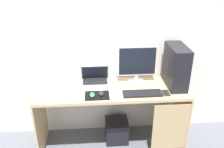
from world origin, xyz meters
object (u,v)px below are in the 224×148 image
Objects in this scene: keyboard at (142,93)px; laptop at (95,79)px; mouse_left at (101,93)px; monitor at (137,64)px; cell_phone at (166,93)px; mouse_right at (92,95)px; pc_tower at (176,67)px; subwoofer at (117,130)px.

laptop is at bearing 147.79° from keyboard.
laptop is 0.30m from mouse_left.
monitor is at bearing -1.65° from laptop.
cell_phone is (0.70, -0.02, -0.02)m from mouse_left.
mouse_right is at bearing -95.73° from laptop.
keyboard is (-0.40, -0.18, -0.22)m from pc_tower.
monitor reaches higher than mouse_right.
mouse_right is (-0.03, -0.32, -0.02)m from laptop.
pc_tower is at bearing -8.50° from laptop.
mouse_left is at bearing -146.41° from monitor.
subwoofer is (0.19, 0.20, -0.66)m from mouse_left.
laptop is at bearing 158.75° from subwoofer.
cell_phone is 0.85m from subwoofer.
mouse_right reaches higher than cell_phone.
pc_tower is 0.89m from mouse_left.
mouse_right is at bearing -179.47° from keyboard.
pc_tower reaches higher than mouse_right.
subwoofer is (-0.51, 0.22, -0.64)m from cell_phone.
keyboard is 0.73m from subwoofer.
monitor is 0.52m from laptop.
mouse_left is (0.06, -0.30, -0.02)m from laptop.
mouse_right is (-0.54, -0.00, 0.01)m from keyboard.
monitor is at bearing 163.77° from pc_tower.
keyboard is at bearing -155.64° from pc_tower.
laptop reaches higher than subwoofer.
mouse_left is at bearing 14.74° from mouse_right.
monitor reaches higher than cell_phone.
laptop is at bearing 101.88° from mouse_left.
pc_tower reaches higher than monitor.
pc_tower is 1.69× the size of subwoofer.
laptop reaches higher than keyboard.
laptop is (-0.91, 0.14, -0.19)m from pc_tower.
mouse_right is at bearing -149.41° from monitor.
subwoofer is (0.25, -0.10, -0.68)m from laptop.
monitor is 4.69× the size of mouse_left.
mouse_left reaches higher than subwoofer.
monitor is 1.36× the size of laptop.
keyboard reaches higher than cell_phone.
mouse_right is 0.74× the size of cell_phone.
pc_tower is 1.12× the size of keyboard.
subwoofer is at bearing -160.56° from monitor.
monitor is 0.64m from mouse_right.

